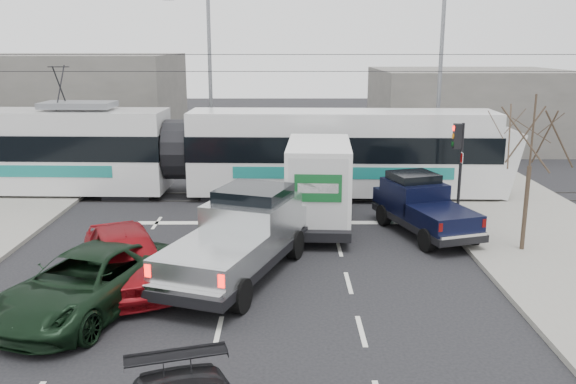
{
  "coord_description": "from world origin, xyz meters",
  "views": [
    {
      "loc": [
        -0.12,
        -16.27,
        6.66
      ],
      "look_at": [
        -0.01,
        3.59,
        1.8
      ],
      "focal_mm": 38.0,
      "sensor_mm": 36.0,
      "label": 1
    }
  ],
  "objects_px": {
    "green_car": "(86,282)",
    "red_car": "(126,257)",
    "street_lamp_near": "(436,76)",
    "street_lamp_far": "(207,74)",
    "box_truck": "(319,184)",
    "traffic_signal": "(458,150)",
    "navy_pickup": "(421,205)",
    "tram": "(177,151)",
    "bare_tree": "(532,138)",
    "silver_pickup": "(243,234)"
  },
  "relations": [
    {
      "from": "red_car",
      "to": "traffic_signal",
      "type": "bearing_deg",
      "value": 7.41
    },
    {
      "from": "navy_pickup",
      "to": "green_car",
      "type": "relative_size",
      "value": 0.94
    },
    {
      "from": "street_lamp_near",
      "to": "red_car",
      "type": "relative_size",
      "value": 1.81
    },
    {
      "from": "green_car",
      "to": "silver_pickup",
      "type": "bearing_deg",
      "value": 53.05
    },
    {
      "from": "street_lamp_far",
      "to": "red_car",
      "type": "distance_m",
      "value": 16.72
    },
    {
      "from": "street_lamp_near",
      "to": "tram",
      "type": "height_order",
      "value": "street_lamp_near"
    },
    {
      "from": "bare_tree",
      "to": "box_truck",
      "type": "bearing_deg",
      "value": 153.63
    },
    {
      "from": "box_truck",
      "to": "red_car",
      "type": "height_order",
      "value": "box_truck"
    },
    {
      "from": "street_lamp_near",
      "to": "navy_pickup",
      "type": "relative_size",
      "value": 1.71
    },
    {
      "from": "bare_tree",
      "to": "street_lamp_far",
      "type": "distance_m",
      "value": 17.97
    },
    {
      "from": "box_truck",
      "to": "tram",
      "type": "bearing_deg",
      "value": 145.75
    },
    {
      "from": "silver_pickup",
      "to": "green_car",
      "type": "height_order",
      "value": "silver_pickup"
    },
    {
      "from": "bare_tree",
      "to": "box_truck",
      "type": "relative_size",
      "value": 0.76
    },
    {
      "from": "bare_tree",
      "to": "street_lamp_near",
      "type": "relative_size",
      "value": 0.56
    },
    {
      "from": "street_lamp_near",
      "to": "street_lamp_far",
      "type": "xyz_separation_m",
      "value": [
        -11.5,
        2.0,
        0.0
      ]
    },
    {
      "from": "silver_pickup",
      "to": "box_truck",
      "type": "distance_m",
      "value": 5.49
    },
    {
      "from": "bare_tree",
      "to": "red_car",
      "type": "bearing_deg",
      "value": -167.66
    },
    {
      "from": "navy_pickup",
      "to": "red_car",
      "type": "xyz_separation_m",
      "value": [
        -9.33,
        -4.88,
        -0.18
      ]
    },
    {
      "from": "street_lamp_near",
      "to": "traffic_signal",
      "type": "bearing_deg",
      "value": -96.41
    },
    {
      "from": "traffic_signal",
      "to": "tram",
      "type": "distance_m",
      "value": 12.03
    },
    {
      "from": "box_truck",
      "to": "green_car",
      "type": "xyz_separation_m",
      "value": [
        -6.29,
        -7.53,
        -0.82
      ]
    },
    {
      "from": "green_car",
      "to": "tram",
      "type": "bearing_deg",
      "value": 106.87
    },
    {
      "from": "green_car",
      "to": "traffic_signal",
      "type": "bearing_deg",
      "value": 53.72
    },
    {
      "from": "green_car",
      "to": "red_car",
      "type": "height_order",
      "value": "red_car"
    },
    {
      "from": "street_lamp_near",
      "to": "green_car",
      "type": "relative_size",
      "value": 1.62
    },
    {
      "from": "traffic_signal",
      "to": "green_car",
      "type": "height_order",
      "value": "traffic_signal"
    },
    {
      "from": "box_truck",
      "to": "green_car",
      "type": "relative_size",
      "value": 1.18
    },
    {
      "from": "green_car",
      "to": "box_truck",
      "type": "bearing_deg",
      "value": 68.24
    },
    {
      "from": "street_lamp_near",
      "to": "green_car",
      "type": "distance_m",
      "value": 20.61
    },
    {
      "from": "tram",
      "to": "green_car",
      "type": "bearing_deg",
      "value": -89.24
    },
    {
      "from": "navy_pickup",
      "to": "traffic_signal",
      "type": "bearing_deg",
      "value": 28.78
    },
    {
      "from": "street_lamp_near",
      "to": "bare_tree",
      "type": "bearing_deg",
      "value": -88.58
    },
    {
      "from": "red_car",
      "to": "box_truck",
      "type": "bearing_deg",
      "value": 22.12
    },
    {
      "from": "traffic_signal",
      "to": "street_lamp_near",
      "type": "relative_size",
      "value": 0.4
    },
    {
      "from": "street_lamp_near",
      "to": "tram",
      "type": "bearing_deg",
      "value": -163.48
    },
    {
      "from": "silver_pickup",
      "to": "navy_pickup",
      "type": "height_order",
      "value": "silver_pickup"
    },
    {
      "from": "street_lamp_near",
      "to": "box_truck",
      "type": "distance_m",
      "value": 10.93
    },
    {
      "from": "navy_pickup",
      "to": "green_car",
      "type": "xyz_separation_m",
      "value": [
        -9.92,
        -6.55,
        -0.25
      ]
    },
    {
      "from": "bare_tree",
      "to": "street_lamp_near",
      "type": "xyz_separation_m",
      "value": [
        -0.29,
        11.5,
        1.32
      ]
    },
    {
      "from": "street_lamp_far",
      "to": "green_car",
      "type": "relative_size",
      "value": 1.62
    },
    {
      "from": "silver_pickup",
      "to": "box_truck",
      "type": "xyz_separation_m",
      "value": [
        2.5,
        4.88,
        0.38
      ]
    },
    {
      "from": "box_truck",
      "to": "traffic_signal",
      "type": "bearing_deg",
      "value": 12.04
    },
    {
      "from": "bare_tree",
      "to": "silver_pickup",
      "type": "bearing_deg",
      "value": -169.41
    },
    {
      "from": "street_lamp_far",
      "to": "silver_pickup",
      "type": "height_order",
      "value": "street_lamp_far"
    },
    {
      "from": "bare_tree",
      "to": "tram",
      "type": "xyz_separation_m",
      "value": [
        -12.49,
        7.88,
        -1.78
      ]
    },
    {
      "from": "tram",
      "to": "navy_pickup",
      "type": "bearing_deg",
      "value": -28.36
    },
    {
      "from": "street_lamp_near",
      "to": "box_truck",
      "type": "relative_size",
      "value": 1.37
    },
    {
      "from": "traffic_signal",
      "to": "navy_pickup",
      "type": "xyz_separation_m",
      "value": [
        -1.7,
        -1.77,
        -1.71
      ]
    },
    {
      "from": "traffic_signal",
      "to": "street_lamp_near",
      "type": "distance_m",
      "value": 7.91
    },
    {
      "from": "navy_pickup",
      "to": "red_car",
      "type": "height_order",
      "value": "navy_pickup"
    }
  ]
}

